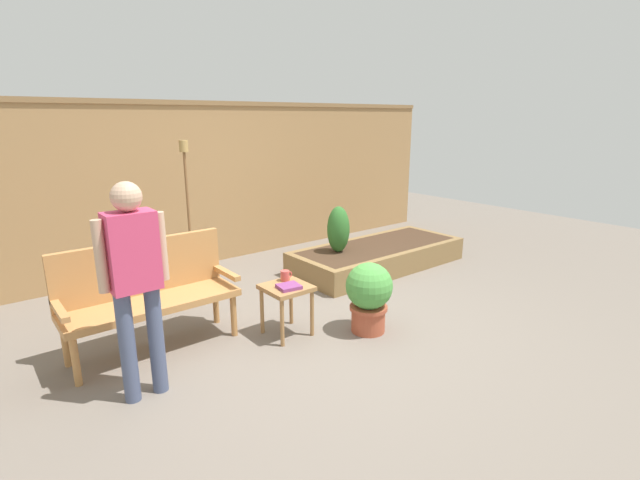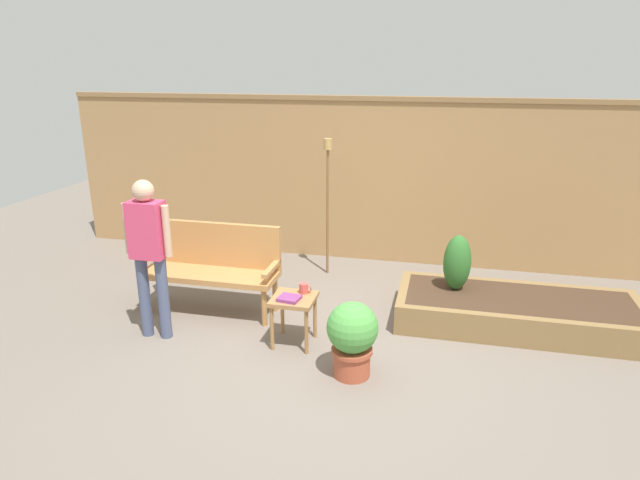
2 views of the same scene
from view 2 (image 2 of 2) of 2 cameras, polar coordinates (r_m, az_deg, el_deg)
The scene contains 11 objects.
ground_plane at distance 5.22m, azimuth 0.75°, elevation -11.42°, with size 14.00×14.00×0.00m, color #70665B.
fence_back at distance 7.26m, azimuth 5.29°, elevation 6.24°, with size 8.40×0.14×2.16m.
garden_bench at distance 5.96m, azimuth -11.08°, elevation -2.17°, with size 1.44×0.48×0.94m.
side_table at distance 5.18m, azimuth -2.75°, elevation -6.78°, with size 0.40×0.40×0.48m.
cup_on_table at distance 5.21m, azimuth -1.69°, elevation -5.03°, with size 0.12×0.08×0.10m.
book_on_table at distance 5.08m, azimuth -3.20°, elevation -6.06°, with size 0.19×0.17×0.03m, color #7F3875.
potted_boxwood at distance 4.69m, azimuth 3.37°, elevation -9.90°, with size 0.44×0.44×0.67m.
raised_planter_bed at distance 5.97m, azimuth 19.81°, elevation -7.02°, with size 2.40×1.00×0.30m.
shrub_near_bench at distance 5.84m, azimuth 14.07°, elevation -2.30°, with size 0.28×0.28×0.59m.
tiki_torch at distance 6.68m, azimuth 0.81°, elevation 5.94°, with size 0.10×0.10×1.70m.
person_by_bench at distance 5.36m, azimuth -17.38°, elevation -0.58°, with size 0.47×0.20×1.56m.
Camera 2 is at (0.98, -4.44, 2.57)m, focal length 30.79 mm.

